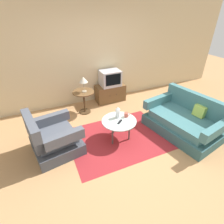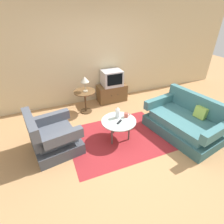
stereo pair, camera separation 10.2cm
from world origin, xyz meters
TOP-DOWN VIEW (x-y plane):
  - ground_plane at (0.00, 0.00)m, footprint 16.00×16.00m
  - back_wall at (0.00, 2.24)m, footprint 9.00×0.12m
  - area_rug at (-0.13, 0.19)m, footprint 2.12×1.60m
  - armchair at (-1.47, 0.36)m, footprint 1.00×1.01m
  - couch at (1.33, -0.17)m, footprint 1.26×1.74m
  - coffee_table at (-0.13, 0.19)m, footprint 0.72×0.72m
  - side_table at (-0.49, 1.57)m, footprint 0.56×0.56m
  - tv_stand at (0.42, 1.92)m, footprint 0.85×0.46m
  - television at (0.42, 1.92)m, footprint 0.56×0.45m
  - table_lamp at (-0.46, 1.55)m, footprint 0.22×0.22m
  - vase at (-0.11, 0.31)m, footprint 0.09×0.09m
  - mug at (0.08, 0.26)m, footprint 0.14×0.09m
  - tv_remote_dark at (-0.14, 0.13)m, footprint 0.15×0.13m

SIDE VIEW (x-z plane):
  - ground_plane at x=0.00m, z-range 0.00..0.00m
  - area_rug at x=-0.13m, z-range 0.00..0.00m
  - tv_stand at x=0.42m, z-range 0.00..0.50m
  - couch at x=1.33m, z-range -0.14..0.70m
  - armchair at x=-1.47m, z-range -0.14..0.74m
  - coffee_table at x=-0.13m, z-range 0.19..0.66m
  - side_table at x=-0.49m, z-range 0.14..0.75m
  - tv_remote_dark at x=-0.14m, z-range 0.47..0.49m
  - mug at x=0.08m, z-range 0.47..0.57m
  - vase at x=-0.11m, z-range 0.47..0.73m
  - television at x=0.42m, z-range 0.50..0.94m
  - table_lamp at x=-0.46m, z-range 0.73..1.12m
  - back_wall at x=0.00m, z-range 0.00..2.70m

